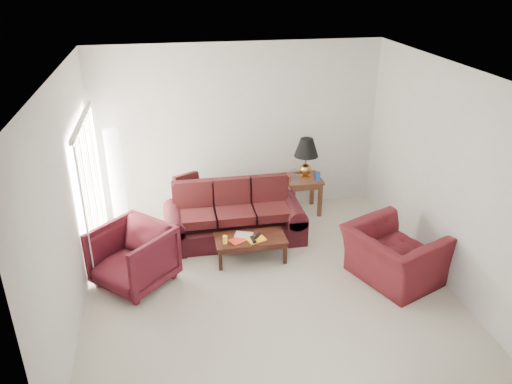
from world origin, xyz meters
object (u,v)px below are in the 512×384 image
floor_lamp (117,179)px  armchair_left (133,257)px  coffee_table (250,248)px  end_table (303,194)px  sofa (234,214)px  armchair_right (393,255)px

floor_lamp → armchair_left: size_ratio=1.84×
armchair_left → coffee_table: bearing=55.3°
end_table → coffee_table: 1.88m
sofa → floor_lamp: 2.05m
sofa → end_table: (1.38, 0.78, -0.13)m
armchair_left → armchair_right: size_ratio=0.80×
armchair_left → coffee_table: size_ratio=0.90×
end_table → coffee_table: size_ratio=0.62×
floor_lamp → coffee_table: bearing=-35.2°
sofa → end_table: sofa is taller
coffee_table → armchair_left: bearing=-145.8°
coffee_table → sofa: bearing=127.2°
sofa → armchair_left: (-1.57, -0.97, -0.02)m
armchair_right → coffee_table: (-1.90, 0.90, -0.21)m
armchair_right → coffee_table: bearing=42.1°
floor_lamp → coffee_table: (2.01, -1.42, -0.70)m
end_table → coffee_table: (-1.22, -1.42, -0.15)m
armchair_right → armchair_left: bearing=58.4°
end_table → coffee_table: bearing=-130.6°
end_table → armchair_right: size_ratio=0.55×
floor_lamp → coffee_table: 2.56m
end_table → armchair_right: 2.42m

